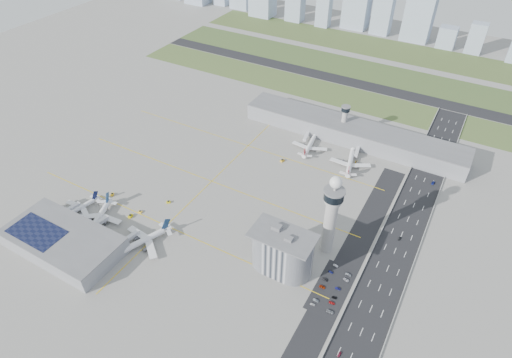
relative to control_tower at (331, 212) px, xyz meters
The scene contains 57 objects.
ground 80.47m from the control_tower, behind, with size 1000.00×1000.00×0.00m, color #99968E.
grass_strip_0 238.28m from the control_tower, 112.98° to the left, with size 480.00×50.00×0.08m, color #425629.
grass_strip_1 308.14m from the control_tower, 107.49° to the left, with size 480.00×60.00×0.08m, color #3A5428.
grass_strip_2 384.80m from the control_tower, 103.89° to the left, with size 480.00×70.00×0.08m, color #415427.
runway 272.40m from the control_tower, 109.91° to the left, with size 480.00×22.00×0.10m, color black.
highway 56.01m from the control_tower, 10.54° to the right, with size 28.00×500.00×0.10m, color black.
barrier_left 45.73m from the control_tower, 15.42° to the right, with size 0.60×500.00×1.20m, color #9E9E99.
barrier_right 67.08m from the control_tower, ahead, with size 0.60×500.00×1.20m, color #9E9E99.
landside_road 43.28m from the control_tower, 45.00° to the right, with size 18.00×260.00×0.08m, color black.
parking_lot 48.79m from the control_tower, 61.93° to the right, with size 20.00×44.00×0.10m, color black.
taxiway_line_h_0 123.35m from the control_tower, 161.26° to the right, with size 260.00×0.60×0.01m, color yellow.
taxiway_line_h_1 119.40m from the control_tower, 168.89° to the left, with size 260.00×0.60×0.01m, color yellow.
taxiway_line_h_2 143.16m from the control_tower, 143.79° to the left, with size 260.00×0.60×0.01m, color yellow.
taxiway_line_v 119.40m from the control_tower, 168.89° to the left, with size 0.60×260.00×0.01m, color yellow.
control_tower is the anchor object (origin of this frame).
secondary_tower 148.97m from the control_tower, 106.48° to the left, with size 8.60×8.60×31.90m.
admin_building 41.10m from the control_tower, 123.70° to the right, with size 42.00×24.00×33.50m.
terminal_pier 146.15m from the control_tower, 102.88° to the left, with size 210.00×32.00×15.80m.
near_terminal 185.86m from the control_tower, 150.65° to the right, with size 84.00×42.00×13.00m.
airplane_near_a 192.04m from the control_tower, 161.69° to the right, with size 36.24×30.80×10.15m, color white, non-canonical shape.
airplane_near_b 171.94m from the control_tower, 159.30° to the right, with size 42.95×36.51×12.03m, color white, non-canonical shape.
airplane_near_c 132.93m from the control_tower, 151.90° to the right, with size 45.22×38.44×12.66m, color white, non-canonical shape.
airplane_far_a 126.25m from the control_tower, 119.48° to the left, with size 39.25×33.36×10.99m, color white, non-canonical shape.
airplane_far_b 106.71m from the control_tower, 100.63° to the left, with size 42.36×36.01×11.86m, color white, non-canonical shape.
jet_bridge_near_0 200.06m from the control_tower, 159.55° to the right, with size 14.00×3.00×5.70m, color silver, non-canonical shape.
jet_bridge_near_1 172.69m from the control_tower, 156.00° to the right, with size 14.00×3.00×5.70m, color silver, non-canonical shape.
jet_bridge_near_2 146.36m from the control_tower, 151.10° to the right, with size 14.00×3.00×5.70m, color silver, non-canonical shape.
jet_bridge_far_0 145.99m from the control_tower, 119.45° to the left, with size 14.00×3.00×5.70m, color silver, non-canonical shape.
jet_bridge_far_1 129.66m from the control_tower, 99.16° to the left, with size 14.00×3.00×5.70m, color silver, non-canonical shape.
tug_0 178.03m from the control_tower, 169.33° to the right, with size 2.21×3.22×1.87m, color gold, non-canonical shape.
tug_1 152.08m from the control_tower, 162.75° to the right, with size 2.52×3.66×2.13m, color #D5BD07, non-canonical shape.
tug_2 147.30m from the control_tower, 165.23° to the right, with size 1.91×2.78×1.62m, color yellow, non-canonical shape.
tug_3 132.22m from the control_tower, behind, with size 2.13×3.10×1.80m, color yellow, non-canonical shape.
tug_4 110.97m from the control_tower, 133.80° to the left, with size 2.41×3.51×2.04m, color gold, non-canonical shape.
tug_5 113.12m from the control_tower, 97.99° to the left, with size 1.99×2.90×1.68m, color gold, non-canonical shape.
car_lot_0 59.33m from the control_tower, 77.38° to the right, with size 1.31×3.27×1.11m, color silver.
car_lot_1 56.55m from the control_tower, 75.66° to the right, with size 1.24×3.55×1.17m, color slate.
car_lot_2 48.29m from the control_tower, 71.55° to the right, with size 1.84×3.99×1.11m, color #A22B0A.
car_lot_3 44.17m from the control_tower, 68.56° to the right, with size 1.52×3.74×1.09m, color black.
car_lot_4 40.42m from the control_tower, 58.84° to the right, with size 1.39×3.45×1.17m, color navy.
car_lot_5 38.16m from the control_tower, 44.26° to the right, with size 1.20×3.46×1.14m, color silver.
car_lot_6 62.07m from the control_tower, 64.82° to the right, with size 2.13×4.61×1.28m, color gray.
car_lot_7 56.84m from the control_tower, 62.93° to the right, with size 1.54×3.80×1.10m, color #B11718.
car_lot_8 53.73m from the control_tower, 60.32° to the right, with size 1.32×3.27×1.11m, color black.
car_lot_9 48.84m from the control_tower, 54.98° to the right, with size 1.21×3.47×1.14m, color #0F104C.
car_lot_10 45.18m from the control_tower, 40.91° to the right, with size 1.84×3.99×1.11m, color silver.
car_lot_11 43.22m from the control_tower, 33.20° to the right, with size 1.70×4.17×1.21m, color gray.
car_hw_0 86.07m from the control_tower, 62.18° to the right, with size 1.35×3.35×1.14m, color maroon.
car_hw_1 64.66m from the control_tower, 38.95° to the left, with size 1.17×3.35×1.11m, color black.
car_hw_2 126.40m from the control_tower, 65.66° to the left, with size 2.15×4.66×1.30m, color navy.
car_hw_4 178.88m from the control_tower, 78.45° to the left, with size 1.29×3.19×1.09m, color gray.
skyline_bldg_6 445.75m from the control_tower, 113.08° to the left, with size 20.04×16.03×45.20m, color #9EADC1.
skyline_bldg_7 448.60m from the control_tower, 107.04° to the left, with size 35.76×28.61×61.22m, color #9EADC1.
skyline_bldg_8 433.37m from the control_tower, 102.18° to the left, with size 26.33×21.06×83.39m, color #9EADC1.
skyline_bldg_9 426.39m from the control_tower, 95.62° to the left, with size 36.96×29.57×62.11m, color #9EADC1.
skyline_bldg_10 416.22m from the control_tower, 89.82° to the left, with size 23.01×18.41×27.75m, color #9EADC1.
skyline_bldg_11 417.21m from the control_tower, 85.01° to the left, with size 20.22×16.18×38.97m, color #9EADC1.
Camera 1 is at (129.20, -192.08, 227.95)m, focal length 30.00 mm.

